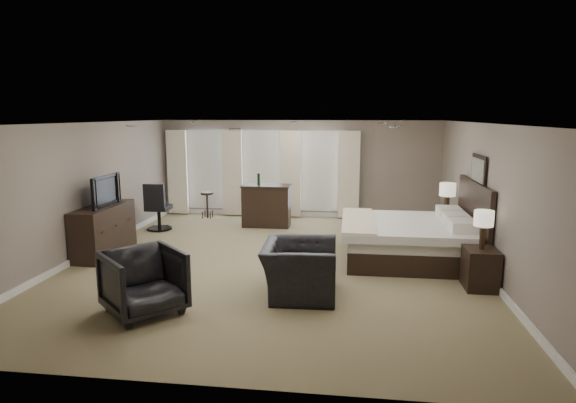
# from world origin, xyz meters

# --- Properties ---
(room) EXTENTS (7.60, 8.60, 2.64)m
(room) POSITION_xyz_m (0.00, 0.00, 1.30)
(room) COLOR #7E7250
(room) RESTS_ON ground
(window_bay) EXTENTS (5.25, 0.20, 2.30)m
(window_bay) POSITION_xyz_m (-1.00, 4.11, 1.20)
(window_bay) COLOR silver
(window_bay) RESTS_ON room
(bed) EXTENTS (2.40, 2.29, 1.53)m
(bed) POSITION_xyz_m (2.58, 0.50, 0.76)
(bed) COLOR silver
(bed) RESTS_ON ground
(nightstand_near) EXTENTS (0.49, 0.60, 0.65)m
(nightstand_near) POSITION_xyz_m (3.47, -0.95, 0.33)
(nightstand_near) COLOR black
(nightstand_near) RESTS_ON ground
(nightstand_far) EXTENTS (0.44, 0.54, 0.59)m
(nightstand_far) POSITION_xyz_m (3.47, 1.95, 0.30)
(nightstand_far) COLOR black
(nightstand_far) RESTS_ON ground
(lamp_near) EXTENTS (0.30, 0.30, 0.62)m
(lamp_near) POSITION_xyz_m (3.47, -0.95, 0.96)
(lamp_near) COLOR beige
(lamp_near) RESTS_ON nightstand_near
(lamp_far) EXTENTS (0.34, 0.34, 0.71)m
(lamp_far) POSITION_xyz_m (3.47, 1.95, 0.95)
(lamp_far) COLOR beige
(lamp_far) RESTS_ON nightstand_far
(wall_art) EXTENTS (0.04, 0.96, 0.56)m
(wall_art) POSITION_xyz_m (3.70, 0.50, 1.75)
(wall_art) COLOR slate
(wall_art) RESTS_ON room
(dresser) EXTENTS (0.54, 1.69, 0.98)m
(dresser) POSITION_xyz_m (-3.45, 0.11, 0.49)
(dresser) COLOR black
(dresser) RESTS_ON ground
(tv) EXTENTS (0.61, 1.06, 0.14)m
(tv) POSITION_xyz_m (-3.45, 0.11, 1.05)
(tv) COLOR black
(tv) RESTS_ON dresser
(armchair_near) EXTENTS (0.86, 1.29, 1.10)m
(armchair_near) POSITION_xyz_m (0.63, -1.58, 0.55)
(armchair_near) COLOR black
(armchair_near) RESTS_ON ground
(armchair_far) EXTENTS (1.33, 1.33, 1.00)m
(armchair_far) POSITION_xyz_m (-1.44, -2.57, 0.50)
(armchair_far) COLOR black
(armchair_far) RESTS_ON ground
(bar_counter) EXTENTS (1.20, 0.63, 1.05)m
(bar_counter) POSITION_xyz_m (-0.66, 2.93, 0.52)
(bar_counter) COLOR black
(bar_counter) RESTS_ON ground
(bar_stool_left) EXTENTS (0.43, 0.43, 0.70)m
(bar_stool_left) POSITION_xyz_m (-2.41, 3.67, 0.35)
(bar_stool_left) COLOR black
(bar_stool_left) RESTS_ON ground
(bar_stool_right) EXTENTS (0.43, 0.43, 0.74)m
(bar_stool_right) POSITION_xyz_m (-0.61, 3.36, 0.37)
(bar_stool_right) COLOR black
(bar_stool_right) RESTS_ON ground
(desk_chair) EXTENTS (0.59, 0.59, 1.15)m
(desk_chair) POSITION_xyz_m (-3.17, 2.21, 0.58)
(desk_chair) COLOR black
(desk_chair) RESTS_ON ground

